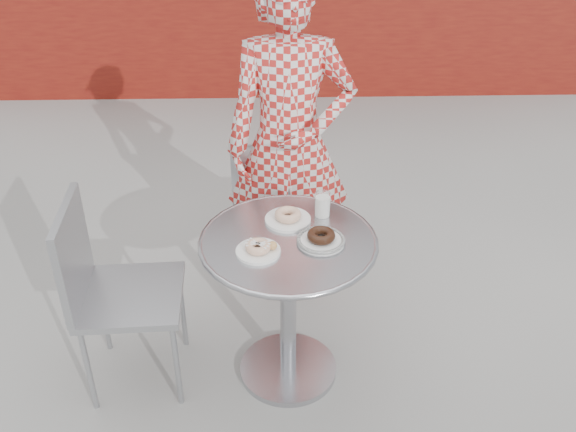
{
  "coord_description": "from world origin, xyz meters",
  "views": [
    {
      "loc": [
        -0.04,
        -2.23,
        2.32
      ],
      "look_at": [
        0.03,
        0.1,
        0.85
      ],
      "focal_mm": 40.0,
      "sensor_mm": 36.0,
      "label": 1
    }
  ],
  "objects_px": {
    "chair_far": "(272,227)",
    "plate_near": "(259,249)",
    "milk_cup": "(323,205)",
    "bistro_table": "(288,275)",
    "chair_left": "(133,328)",
    "plate_checker": "(321,239)",
    "plate_far": "(288,217)",
    "seated_person": "(290,145)"
  },
  "relations": [
    {
      "from": "chair_left",
      "to": "seated_person",
      "type": "xyz_separation_m",
      "value": [
        0.75,
        0.68,
        0.6
      ]
    },
    {
      "from": "chair_far",
      "to": "milk_cup",
      "type": "bearing_deg",
      "value": 108.14
    },
    {
      "from": "bistro_table",
      "to": "chair_far",
      "type": "relative_size",
      "value": 0.88
    },
    {
      "from": "chair_left",
      "to": "plate_checker",
      "type": "bearing_deg",
      "value": -94.32
    },
    {
      "from": "seated_person",
      "to": "plate_far",
      "type": "height_order",
      "value": "seated_person"
    },
    {
      "from": "bistro_table",
      "to": "chair_far",
      "type": "bearing_deg",
      "value": 94.45
    },
    {
      "from": "bistro_table",
      "to": "plate_far",
      "type": "distance_m",
      "value": 0.26
    },
    {
      "from": "bistro_table",
      "to": "chair_left",
      "type": "bearing_deg",
      "value": 179.9
    },
    {
      "from": "plate_checker",
      "to": "milk_cup",
      "type": "bearing_deg",
      "value": 84.37
    },
    {
      "from": "chair_far",
      "to": "plate_near",
      "type": "height_order",
      "value": "chair_far"
    },
    {
      "from": "chair_left",
      "to": "plate_near",
      "type": "height_order",
      "value": "chair_left"
    },
    {
      "from": "plate_near",
      "to": "chair_left",
      "type": "bearing_deg",
      "value": 171.29
    },
    {
      "from": "chair_far",
      "to": "plate_checker",
      "type": "height_order",
      "value": "chair_far"
    },
    {
      "from": "bistro_table",
      "to": "plate_checker",
      "type": "distance_m",
      "value": 0.25
    },
    {
      "from": "seated_person",
      "to": "plate_far",
      "type": "xyz_separation_m",
      "value": [
        -0.03,
        -0.54,
        -0.1
      ]
    },
    {
      "from": "bistro_table",
      "to": "seated_person",
      "type": "relative_size",
      "value": 0.44
    },
    {
      "from": "plate_near",
      "to": "milk_cup",
      "type": "bearing_deg",
      "value": 44.82
    },
    {
      "from": "chair_far",
      "to": "plate_checker",
      "type": "xyz_separation_m",
      "value": [
        0.21,
        -0.9,
        0.52
      ]
    },
    {
      "from": "chair_far",
      "to": "plate_checker",
      "type": "bearing_deg",
      "value": 102.75
    },
    {
      "from": "chair_left",
      "to": "milk_cup",
      "type": "xyz_separation_m",
      "value": [
        0.88,
        0.19,
        0.54
      ]
    },
    {
      "from": "bistro_table",
      "to": "milk_cup",
      "type": "height_order",
      "value": "milk_cup"
    },
    {
      "from": "chair_left",
      "to": "milk_cup",
      "type": "height_order",
      "value": "chair_left"
    },
    {
      "from": "chair_left",
      "to": "plate_checker",
      "type": "xyz_separation_m",
      "value": [
        0.86,
        -0.02,
        0.5
      ]
    },
    {
      "from": "plate_far",
      "to": "milk_cup",
      "type": "height_order",
      "value": "milk_cup"
    },
    {
      "from": "plate_near",
      "to": "milk_cup",
      "type": "relative_size",
      "value": 1.63
    },
    {
      "from": "chair_far",
      "to": "plate_near",
      "type": "relative_size",
      "value": 4.76
    },
    {
      "from": "plate_checker",
      "to": "bistro_table",
      "type": "bearing_deg",
      "value": 170.95
    },
    {
      "from": "plate_near",
      "to": "plate_checker",
      "type": "relative_size",
      "value": 0.9
    },
    {
      "from": "plate_checker",
      "to": "chair_left",
      "type": "bearing_deg",
      "value": 178.45
    },
    {
      "from": "seated_person",
      "to": "milk_cup",
      "type": "bearing_deg",
      "value": -74.97
    },
    {
      "from": "plate_far",
      "to": "milk_cup",
      "type": "xyz_separation_m",
      "value": [
        0.16,
        0.04,
        0.03
      ]
    },
    {
      "from": "bistro_table",
      "to": "plate_near",
      "type": "xyz_separation_m",
      "value": [
        -0.12,
        -0.09,
        0.21
      ]
    },
    {
      "from": "plate_near",
      "to": "plate_checker",
      "type": "height_order",
      "value": "plate_checker"
    },
    {
      "from": "bistro_table",
      "to": "plate_near",
      "type": "height_order",
      "value": "plate_near"
    },
    {
      "from": "chair_far",
      "to": "plate_far",
      "type": "distance_m",
      "value": 0.9
    },
    {
      "from": "plate_far",
      "to": "plate_near",
      "type": "height_order",
      "value": "plate_far"
    },
    {
      "from": "seated_person",
      "to": "milk_cup",
      "type": "height_order",
      "value": "seated_person"
    },
    {
      "from": "seated_person",
      "to": "milk_cup",
      "type": "xyz_separation_m",
      "value": [
        0.13,
        -0.49,
        -0.06
      ]
    },
    {
      "from": "plate_far",
      "to": "milk_cup",
      "type": "bearing_deg",
      "value": 15.41
    },
    {
      "from": "chair_left",
      "to": "plate_far",
      "type": "distance_m",
      "value": 0.89
    },
    {
      "from": "chair_left",
      "to": "plate_checker",
      "type": "distance_m",
      "value": 1.0
    },
    {
      "from": "chair_far",
      "to": "chair_left",
      "type": "bearing_deg",
      "value": 53.14
    }
  ]
}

